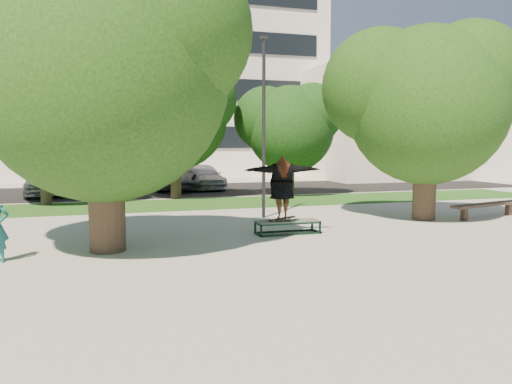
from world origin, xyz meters
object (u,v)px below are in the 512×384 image
object	(u,v)px
car_dark	(87,178)
bench	(487,206)
grind_box	(288,227)
car_silver_b	(203,177)
tree_right	(424,96)
car_grey	(177,177)
lamppost	(264,125)
car_silver_a	(43,181)
tree_left	(98,62)

from	to	relation	value
car_dark	bench	bearing A→B (deg)	-45.80
grind_box	car_dark	xyz separation A→B (m)	(-5.69, 13.63, 0.59)
grind_box	car_silver_b	xyz separation A→B (m)	(0.49, 14.56, 0.47)
tree_right	bench	size ratio (longest dim) A/B	1.95
bench	car_grey	distance (m)	16.30
grind_box	car_silver_b	bearing A→B (deg)	88.08
tree_right	car_silver_b	size ratio (longest dim) A/B	1.44
grind_box	tree_right	bearing A→B (deg)	13.09
lamppost	car_silver_b	world-z (taller)	lamppost
car_dark	car_silver_b	bearing A→B (deg)	6.73
car_silver_a	car_grey	xyz separation A→B (m)	(6.73, 1.46, -0.02)
car_dark	car_silver_b	world-z (taller)	car_dark
bench	car_silver_a	distance (m)	19.71
tree_right	car_dark	xyz separation A→B (m)	(-10.92, 12.41, -3.31)
tree_right	car_grey	world-z (taller)	tree_right
lamppost	car_silver_b	bearing A→B (deg)	89.11
grind_box	car_silver_a	xyz separation A→B (m)	(-7.71, 13.18, 0.54)
grind_box	car_dark	size ratio (longest dim) A/B	0.38
grind_box	tree_left	bearing A→B (deg)	-171.16
car_silver_a	car_grey	world-z (taller)	car_silver_a
tree_left	car_silver_a	xyz separation A→B (m)	(-2.73, 13.95, -3.69)
grind_box	lamppost	bearing A→B (deg)	84.31
tree_left	car_grey	world-z (taller)	tree_left
grind_box	bench	size ratio (longest dim) A/B	0.54
lamppost	car_grey	size ratio (longest dim) A/B	1.19
tree_left	grind_box	distance (m)	6.58
car_silver_a	lamppost	bearing A→B (deg)	-56.16
tree_right	tree_left	bearing A→B (deg)	-168.97
tree_right	car_dark	bearing A→B (deg)	131.33
tree_left	grind_box	world-z (taller)	tree_left
lamppost	tree_right	bearing A→B (deg)	-21.28
tree_left	car_silver_b	distance (m)	16.71
car_silver_a	car_dark	size ratio (longest dim) A/B	0.91
tree_left	car_silver_a	world-z (taller)	tree_left
grind_box	car_dark	bearing A→B (deg)	112.65
car_silver_a	car_silver_b	xyz separation A→B (m)	(8.20, 1.38, -0.07)
car_silver_a	car_silver_b	bearing A→B (deg)	4.79
car_silver_a	car_grey	distance (m)	6.89
car_silver_a	car_silver_b	world-z (taller)	car_silver_a
lamppost	car_dark	distance (m)	12.32
tree_left	grind_box	bearing A→B (deg)	8.84
tree_left	bench	world-z (taller)	tree_left
lamppost	grind_box	bearing A→B (deg)	-95.69
grind_box	car_dark	world-z (taller)	car_dark
tree_right	car_dark	distance (m)	16.86
grind_box	car_silver_b	world-z (taller)	car_silver_b
car_silver_a	tree_left	bearing A→B (deg)	-83.70
tree_right	car_silver_a	distance (m)	17.94
bench	car_silver_b	world-z (taller)	car_silver_b
grind_box	car_silver_a	size ratio (longest dim) A/B	0.42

